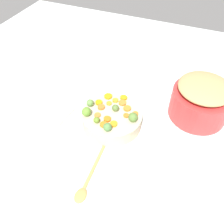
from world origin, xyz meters
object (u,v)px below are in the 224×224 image
(serving_bowl_carrots, at_px, (112,119))
(metal_pot, at_px, (199,104))
(casserole_dish, at_px, (167,169))
(wooden_spoon, at_px, (88,179))

(serving_bowl_carrots, xyz_separation_m, metal_pot, (-0.36, -0.22, 0.04))
(casserole_dish, bearing_deg, metal_pot, -98.82)
(metal_pot, bearing_deg, serving_bowl_carrots, 31.00)
(serving_bowl_carrots, relative_size, wooden_spoon, 0.85)
(serving_bowl_carrots, height_order, casserole_dish, casserole_dish)
(metal_pot, distance_m, wooden_spoon, 0.62)
(wooden_spoon, bearing_deg, casserole_dish, -154.02)
(serving_bowl_carrots, xyz_separation_m, casserole_dish, (-0.30, 0.17, 0.01))
(serving_bowl_carrots, distance_m, casserole_dish, 0.35)
(casserole_dish, bearing_deg, serving_bowl_carrots, -29.82)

